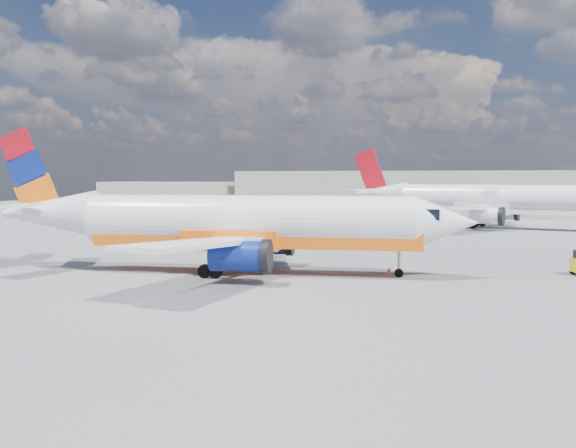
# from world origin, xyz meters

# --- Properties ---
(ground) EXTENTS (240.00, 240.00, 0.00)m
(ground) POSITION_xyz_m (0.00, 0.00, 0.00)
(ground) COLOR #58585D
(ground) RESTS_ON ground
(taxi_line) EXTENTS (70.00, 0.15, 0.01)m
(taxi_line) POSITION_xyz_m (0.00, 3.00, 0.01)
(taxi_line) COLOR yellow
(taxi_line) RESTS_ON ground
(terminal_main) EXTENTS (70.00, 14.00, 8.00)m
(terminal_main) POSITION_xyz_m (5.00, 75.00, 4.00)
(terminal_main) COLOR #AEA696
(terminal_main) RESTS_ON ground
(terminal_annex) EXTENTS (26.00, 10.00, 6.00)m
(terminal_annex) POSITION_xyz_m (-45.00, 72.00, 3.00)
(terminal_annex) COLOR #AEA696
(terminal_annex) RESTS_ON ground
(main_jet) EXTENTS (35.31, 27.77, 10.70)m
(main_jet) POSITION_xyz_m (-5.20, 0.89, 3.57)
(main_jet) COLOR white
(main_jet) RESTS_ON ground
(second_jet) EXTENTS (37.29, 28.48, 11.26)m
(second_jet) POSITION_xyz_m (13.00, 49.18, 3.75)
(second_jet) COLOR white
(second_jet) RESTS_ON ground
(traffic_cone) EXTENTS (0.36, 0.36, 0.51)m
(traffic_cone) POSITION_xyz_m (5.55, 3.83, 0.25)
(traffic_cone) COLOR white
(traffic_cone) RESTS_ON ground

